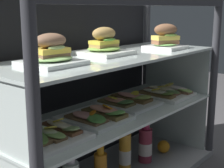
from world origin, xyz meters
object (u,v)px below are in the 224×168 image
object	(u,v)px
plated_roll_sandwich_center	(165,39)
open_sandwich_tray_center	(127,101)
juice_bottle_near_post	(125,153)
orange_fruit_beside_bottles	(164,147)
plated_roll_sandwich_near_right_corner	(104,46)
open_sandwich_tray_near_right_corner	(47,134)
juice_bottle_front_second	(145,145)
open_sandwich_tray_far_right	(97,116)
open_sandwich_tray_near_left_corner	(165,92)
plated_roll_sandwich_near_left_corner	(51,54)

from	to	relation	value
plated_roll_sandwich_center	open_sandwich_tray_center	size ratio (longest dim) A/B	0.66
juice_bottle_near_post	orange_fruit_beside_bottles	bearing A→B (deg)	-3.99
open_sandwich_tray_center	plated_roll_sandwich_center	bearing A→B (deg)	-18.18
plated_roll_sandwich_center	plated_roll_sandwich_near_right_corner	bearing A→B (deg)	165.19
open_sandwich_tray_near_right_corner	juice_bottle_near_post	distance (m)	0.53
open_sandwich_tray_near_right_corner	juice_bottle_front_second	xyz separation A→B (m)	(0.64, 0.01, -0.25)
open_sandwich_tray_far_right	juice_bottle_near_post	bearing A→B (deg)	2.40
plated_roll_sandwich_center	open_sandwich_tray_near_left_corner	bearing A→B (deg)	19.69
plated_roll_sandwich_center	orange_fruit_beside_bottles	bearing A→B (deg)	17.87
plated_roll_sandwich_near_left_corner	juice_bottle_near_post	distance (m)	0.66
juice_bottle_front_second	orange_fruit_beside_bottles	world-z (taller)	juice_bottle_front_second
open_sandwich_tray_far_right	open_sandwich_tray_center	world-z (taller)	open_sandwich_tray_far_right
open_sandwich_tray_center	juice_bottle_near_post	size ratio (longest dim) A/B	1.06
juice_bottle_near_post	plated_roll_sandwich_near_left_corner	bearing A→B (deg)	176.92
open_sandwich_tray_near_right_corner	open_sandwich_tray_near_left_corner	xyz separation A→B (m)	(0.80, -0.01, 0.00)
open_sandwich_tray_far_right	open_sandwich_tray_near_left_corner	distance (m)	0.53
open_sandwich_tray_center	juice_bottle_near_post	world-z (taller)	open_sandwich_tray_center
plated_roll_sandwich_near_left_corner	juice_bottle_front_second	xyz separation A→B (m)	(0.58, -0.03, -0.53)
plated_roll_sandwich_center	juice_bottle_front_second	xyz separation A→B (m)	(-0.11, 0.03, -0.54)
open_sandwich_tray_near_right_corner	orange_fruit_beside_bottles	distance (m)	0.85
plated_roll_sandwich_near_left_corner	juice_bottle_near_post	size ratio (longest dim) A/B	0.80
juice_bottle_near_post	open_sandwich_tray_near_left_corner	bearing A→B (deg)	-3.69
open_sandwich_tray_far_right	orange_fruit_beside_bottles	xyz separation A→B (m)	(0.53, -0.01, -0.31)
open_sandwich_tray_center	juice_bottle_near_post	xyz separation A→B (m)	(-0.06, -0.04, -0.24)
open_sandwich_tray_near_right_corner	open_sandwich_tray_far_right	world-z (taller)	open_sandwich_tray_far_right
open_sandwich_tray_near_left_corner	orange_fruit_beside_bottles	bearing A→B (deg)	-109.26
open_sandwich_tray_near_left_corner	orange_fruit_beside_bottles	size ratio (longest dim) A/B	3.89
open_sandwich_tray_near_right_corner	open_sandwich_tray_near_left_corner	size ratio (longest dim) A/B	0.98
plated_roll_sandwich_center	open_sandwich_tray_center	xyz separation A→B (m)	(-0.22, 0.07, -0.29)
juice_bottle_front_second	open_sandwich_tray_center	bearing A→B (deg)	158.58
open_sandwich_tray_near_right_corner	orange_fruit_beside_bottles	world-z (taller)	open_sandwich_tray_near_right_corner
open_sandwich_tray_far_right	orange_fruit_beside_bottles	world-z (taller)	open_sandwich_tray_far_right
plated_roll_sandwich_near_right_corner	juice_bottle_near_post	size ratio (longest dim) A/B	0.84
plated_roll_sandwich_near_left_corner	plated_roll_sandwich_center	distance (m)	0.70
plated_roll_sandwich_near_left_corner	juice_bottle_front_second	size ratio (longest dim) A/B	0.87
open_sandwich_tray_near_right_corner	juice_bottle_front_second	bearing A→B (deg)	0.53
plated_roll_sandwich_near_left_corner	open_sandwich_tray_near_left_corner	distance (m)	0.79
open_sandwich_tray_near_left_corner	open_sandwich_tray_center	bearing A→B (deg)	167.78
plated_roll_sandwich_center	juice_bottle_front_second	world-z (taller)	plated_roll_sandwich_center
plated_roll_sandwich_near_left_corner	open_sandwich_tray_center	world-z (taller)	plated_roll_sandwich_near_left_corner
plated_roll_sandwich_near_left_corner	plated_roll_sandwich_near_right_corner	world-z (taller)	plated_roll_sandwich_near_right_corner
plated_roll_sandwich_center	juice_bottle_front_second	distance (m)	0.55
juice_bottle_near_post	orange_fruit_beside_bottles	world-z (taller)	juice_bottle_near_post
open_sandwich_tray_near_right_corner	juice_bottle_near_post	bearing A→B (deg)	1.35
orange_fruit_beside_bottles	plated_roll_sandwich_near_right_corner	bearing A→B (deg)	168.50
juice_bottle_near_post	orange_fruit_beside_bottles	size ratio (longest dim) A/B	3.60
plated_roll_sandwich_near_right_corner	juice_bottle_near_post	world-z (taller)	plated_roll_sandwich_near_right_corner
open_sandwich_tray_near_right_corner	open_sandwich_tray_center	world-z (taller)	open_sandwich_tray_near_right_corner
plated_roll_sandwich_near_right_corner	open_sandwich_tray_center	bearing A→B (deg)	-9.47
open_sandwich_tray_near_right_corner	juice_bottle_near_post	xyz separation A→B (m)	(0.48, 0.01, -0.24)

